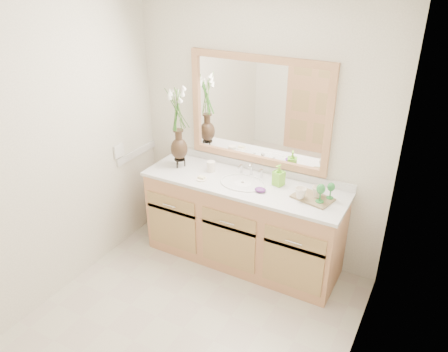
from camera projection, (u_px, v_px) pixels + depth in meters
The scene contains 21 objects.
floor at pixel (184, 328), 3.42m from camera, with size 2.60×2.60×0.00m, color beige.
ceiling at pixel (166, 0), 2.35m from camera, with size 2.40×2.60×0.02m, color white.
wall_back at pixel (258, 133), 3.90m from camera, with size 2.40×0.02×2.40m, color white.
wall_front at pixel (5, 324), 1.86m from camera, with size 2.40×0.02×2.40m, color white.
wall_left at pixel (49, 159), 3.40m from camera, with size 0.02×2.60×2.40m, color white.
wall_right at pixel (360, 246), 2.37m from camera, with size 0.02×2.60×2.40m, color white.
vanity at pixel (243, 223), 4.04m from camera, with size 1.80×0.55×0.80m.
counter at pixel (243, 184), 3.85m from camera, with size 1.84×0.57×0.03m, color silver.
sink at pixel (242, 188), 3.86m from camera, with size 0.38×0.34×0.23m.
mirror at pixel (258, 111), 3.79m from camera, with size 1.32×0.04×0.97m.
switch_plate at pixel (119, 151), 4.09m from camera, with size 0.02×0.12×0.12m, color white.
flower_vase at pixel (177, 114), 3.91m from camera, with size 0.18×0.18×0.76m.
tumbler at pixel (211, 166), 4.02m from camera, with size 0.08×0.08×0.10m, color white.
soap_dish at pixel (202, 179), 3.89m from camera, with size 0.10×0.10×0.03m.
soap_bottle at pixel (279, 176), 3.76m from camera, with size 0.08×0.08×0.17m, color #77D031.
purple_dish at pixel (260, 190), 3.68m from camera, with size 0.10×0.08×0.03m, color #5E2674.
tray at pixel (312, 198), 3.58m from camera, with size 0.31×0.21×0.02m, color brown.
mug_left at pixel (300, 193), 3.54m from camera, with size 0.09×0.09×0.09m, color white.
mug_right at pixel (318, 191), 3.56m from camera, with size 0.09×0.09×0.09m, color white.
goblet_front at pixel (321, 190), 3.46m from camera, with size 0.07×0.07×0.16m.
goblet_back at pixel (331, 188), 3.52m from camera, with size 0.06×0.06×0.14m.
Camera 1 is at (1.49, -2.06, 2.60)m, focal length 35.00 mm.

